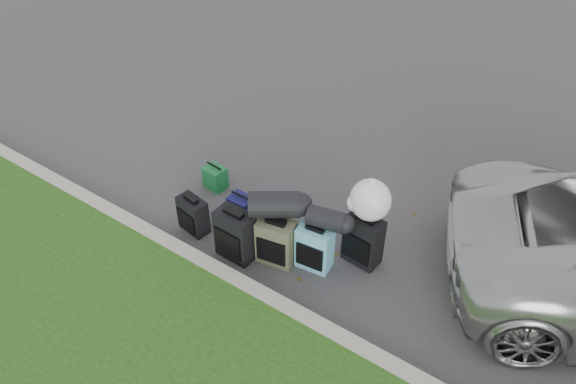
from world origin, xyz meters
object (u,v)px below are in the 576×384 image
Objects in this scene: suitcase_large_black_left at (236,235)px; tote_navy at (241,207)px; suitcase_teal at (315,248)px; suitcase_large_black_right at (363,240)px; suitcase_olive at (276,242)px; tote_green at (215,177)px; suitcase_small_black at (193,215)px.

suitcase_large_black_left reaches higher than tote_navy.
tote_navy is at bearing 124.73° from suitcase_large_black_left.
suitcase_large_black_right is (0.42, 0.40, 0.03)m from suitcase_teal.
suitcase_teal is at bearing -8.47° from tote_navy.
suitcase_olive is 0.92× the size of suitcase_large_black_right.
suitcase_teal reaches higher than tote_green.
tote_navy is (0.68, -0.29, -0.00)m from tote_green.
suitcase_large_black_left is at bearing -33.11° from tote_green.
suitcase_large_black_right is (2.02, 0.74, 0.08)m from suitcase_small_black.
suitcase_teal is at bearing 24.87° from suitcase_large_black_left.
suitcase_small_black is 1.50× the size of tote_navy.
suitcase_large_black_left is 2.04× the size of tote_navy.
tote_navy is (-0.38, 0.58, -0.17)m from suitcase_large_black_left.
tote_navy is (-1.67, -0.21, -0.16)m from suitcase_large_black_right.
suitcase_large_black_right is 2.00× the size of tote_navy.
suitcase_olive is at bearing -17.65° from tote_green.
suitcase_olive is (1.17, 0.16, 0.06)m from suitcase_small_black.
suitcase_olive reaches higher than tote_navy.
suitcase_teal is 1.79× the size of tote_green.
suitcase_large_black_left is (0.73, -0.05, 0.09)m from suitcase_small_black.
suitcase_small_black is at bearing -154.69° from suitcase_large_black_right.
suitcase_olive is at bearing -163.66° from suitcase_teal.
suitcase_olive is 0.46m from suitcase_teal.
suitcase_large_black_left is at bearing 5.38° from suitcase_small_black.
suitcase_large_black_right reaches higher than suitcase_small_black.
suitcase_teal is (0.87, 0.38, -0.04)m from suitcase_large_black_left.
suitcase_large_black_left is 1.38m from tote_green.
suitcase_small_black is 1.49× the size of tote_green.
suitcase_large_black_right is (1.29, 0.78, -0.01)m from suitcase_large_black_left.
suitcase_small_black is at bearing 176.67° from suitcase_olive.
tote_green is at bearing 142.18° from suitcase_large_black_left.
suitcase_large_black_left is 0.49m from suitcase_olive.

